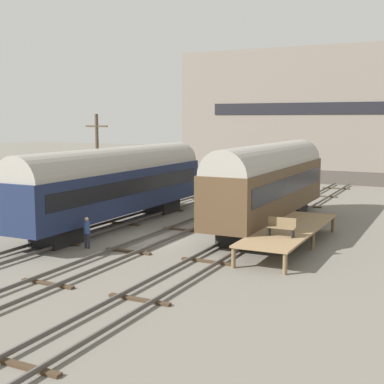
# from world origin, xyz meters

# --- Properties ---
(ground_plane) EXTENTS (200.00, 200.00, 0.00)m
(ground_plane) POSITION_xyz_m (0.00, 0.00, 0.00)
(ground_plane) COLOR #6B665B
(track_left) EXTENTS (2.60, 60.00, 0.26)m
(track_left) POSITION_xyz_m (-4.39, 0.00, 0.14)
(track_left) COLOR #4C4742
(track_left) RESTS_ON ground
(track_middle) EXTENTS (2.60, 60.00, 0.26)m
(track_middle) POSITION_xyz_m (0.00, 0.00, 0.14)
(track_middle) COLOR #4C4742
(track_middle) RESTS_ON ground
(track_right) EXTENTS (2.60, 60.00, 0.26)m
(track_right) POSITION_xyz_m (4.39, 0.00, 0.14)
(track_right) COLOR #4C4742
(track_right) RESTS_ON ground
(train_car_brown) EXTENTS (2.87, 15.27, 5.23)m
(train_car_brown) POSITION_xyz_m (4.39, 6.15, 2.98)
(train_car_brown) COLOR black
(train_car_brown) RESTS_ON ground
(train_car_navy) EXTENTS (2.92, 17.64, 4.98)m
(train_car_navy) POSITION_xyz_m (-4.39, 2.44, 2.83)
(train_car_navy) COLOR black
(train_car_navy) RESTS_ON ground
(station_platform) EXTENTS (2.70, 10.28, 1.04)m
(station_platform) POSITION_xyz_m (7.06, 1.69, 0.95)
(station_platform) COLOR #8C704C
(station_platform) RESTS_ON ground
(bench) EXTENTS (1.40, 0.40, 0.91)m
(bench) POSITION_xyz_m (7.21, -0.43, 1.53)
(bench) COLOR brown
(bench) RESTS_ON station_platform
(person_worker) EXTENTS (0.32, 0.32, 1.66)m
(person_worker) POSITION_xyz_m (-2.37, -3.26, 1.00)
(person_worker) COLOR #282833
(person_worker) RESTS_ON ground
(utility_pole) EXTENTS (1.80, 0.24, 7.06)m
(utility_pole) POSITION_xyz_m (-7.89, 5.28, 3.69)
(utility_pole) COLOR #473828
(utility_pole) RESTS_ON ground
(warehouse_building) EXTENTS (28.13, 12.58, 14.22)m
(warehouse_building) POSITION_xyz_m (-0.19, 36.70, 7.11)
(warehouse_building) COLOR #46403A
(warehouse_building) RESTS_ON ground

